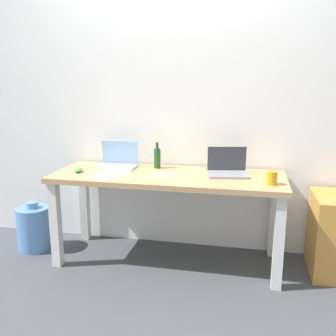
{
  "coord_description": "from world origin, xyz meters",
  "views": [
    {
      "loc": [
        0.6,
        -2.79,
        1.43
      ],
      "look_at": [
        0.0,
        0.0,
        0.77
      ],
      "focal_mm": 40.46,
      "sensor_mm": 36.0,
      "label": 1
    }
  ],
  "objects_px": {
    "laptop_left": "(118,162)",
    "water_cooler_jug": "(34,228)",
    "desk": "(168,187)",
    "laptop_right": "(228,169)",
    "beer_bottle": "(157,158)",
    "computer_mouse": "(78,170)",
    "coffee_mug": "(271,178)"
  },
  "relations": [
    {
      "from": "laptop_left",
      "to": "water_cooler_jug",
      "type": "xyz_separation_m",
      "value": [
        -0.72,
        -0.18,
        -0.58
      ]
    },
    {
      "from": "laptop_left",
      "to": "water_cooler_jug",
      "type": "relative_size",
      "value": 0.75
    },
    {
      "from": "desk",
      "to": "laptop_right",
      "type": "distance_m",
      "value": 0.48
    },
    {
      "from": "laptop_left",
      "to": "beer_bottle",
      "type": "bearing_deg",
      "value": 7.1
    },
    {
      "from": "laptop_right",
      "to": "computer_mouse",
      "type": "relative_size",
      "value": 3.39
    },
    {
      "from": "desk",
      "to": "water_cooler_jug",
      "type": "xyz_separation_m",
      "value": [
        -1.18,
        -0.03,
        -0.43
      ]
    },
    {
      "from": "laptop_right",
      "to": "computer_mouse",
      "type": "distance_m",
      "value": 1.18
    },
    {
      "from": "desk",
      "to": "water_cooler_jug",
      "type": "relative_size",
      "value": 4.24
    },
    {
      "from": "beer_bottle",
      "to": "water_cooler_jug",
      "type": "relative_size",
      "value": 0.53
    },
    {
      "from": "laptop_right",
      "to": "beer_bottle",
      "type": "distance_m",
      "value": 0.6
    },
    {
      "from": "desk",
      "to": "laptop_left",
      "type": "xyz_separation_m",
      "value": [
        -0.46,
        0.15,
        0.15
      ]
    },
    {
      "from": "desk",
      "to": "laptop_right",
      "type": "relative_size",
      "value": 5.3
    },
    {
      "from": "water_cooler_jug",
      "to": "coffee_mug",
      "type": "bearing_deg",
      "value": -3.33
    },
    {
      "from": "desk",
      "to": "coffee_mug",
      "type": "distance_m",
      "value": 0.8
    },
    {
      "from": "laptop_right",
      "to": "computer_mouse",
      "type": "bearing_deg",
      "value": -171.87
    },
    {
      "from": "laptop_right",
      "to": "beer_bottle",
      "type": "relative_size",
      "value": 1.51
    },
    {
      "from": "coffee_mug",
      "to": "laptop_left",
      "type": "bearing_deg",
      "value": 166.48
    },
    {
      "from": "beer_bottle",
      "to": "computer_mouse",
      "type": "relative_size",
      "value": 2.24
    },
    {
      "from": "computer_mouse",
      "to": "coffee_mug",
      "type": "height_order",
      "value": "coffee_mug"
    },
    {
      "from": "laptop_right",
      "to": "beer_bottle",
      "type": "bearing_deg",
      "value": 169.14
    },
    {
      "from": "laptop_left",
      "to": "beer_bottle",
      "type": "distance_m",
      "value": 0.34
    },
    {
      "from": "laptop_left",
      "to": "beer_bottle",
      "type": "xyz_separation_m",
      "value": [
        0.33,
        0.04,
        0.04
      ]
    },
    {
      "from": "desk",
      "to": "laptop_left",
      "type": "distance_m",
      "value": 0.51
    },
    {
      "from": "water_cooler_jug",
      "to": "computer_mouse",
      "type": "bearing_deg",
      "value": -6.66
    },
    {
      "from": "desk",
      "to": "coffee_mug",
      "type": "relative_size",
      "value": 18.87
    },
    {
      "from": "coffee_mug",
      "to": "water_cooler_jug",
      "type": "bearing_deg",
      "value": 176.67
    },
    {
      "from": "laptop_right",
      "to": "water_cooler_jug",
      "type": "height_order",
      "value": "laptop_right"
    },
    {
      "from": "laptop_right",
      "to": "water_cooler_jug",
      "type": "distance_m",
      "value": 1.74
    },
    {
      "from": "desk",
      "to": "laptop_right",
      "type": "bearing_deg",
      "value": 10.41
    },
    {
      "from": "coffee_mug",
      "to": "water_cooler_jug",
      "type": "xyz_separation_m",
      "value": [
        -1.95,
        0.11,
        -0.58
      ]
    },
    {
      "from": "desk",
      "to": "water_cooler_jug",
      "type": "distance_m",
      "value": 1.26
    },
    {
      "from": "laptop_left",
      "to": "water_cooler_jug",
      "type": "height_order",
      "value": "laptop_left"
    }
  ]
}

